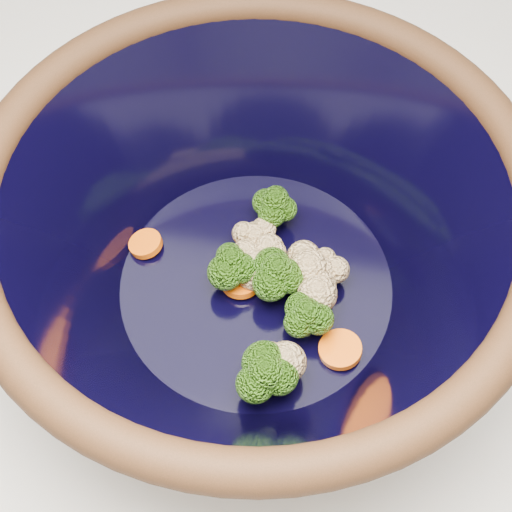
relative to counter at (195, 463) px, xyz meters
The scene contains 3 objects.
counter is the anchor object (origin of this frame).
mixing_bowl 0.55m from the counter, 17.52° to the left, with size 0.48×0.48×0.17m.
vegetable_pile 0.52m from the counter, ahead, with size 0.20×0.19×0.05m.
Camera 1 is at (0.14, -0.25, 1.44)m, focal length 50.00 mm.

